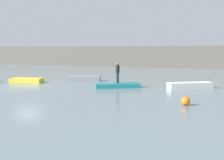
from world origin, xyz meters
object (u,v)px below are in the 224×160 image
at_px(person_dark_shirt, 118,72).
at_px(mooring_buoy, 186,101).
at_px(rowboat_yellow, 27,80).
at_px(rowboat_white, 190,85).
at_px(rowboat_grey, 85,78).
at_px(rowboat_teal, 118,85).

distance_m(person_dark_shirt, mooring_buoy, 7.60).
relative_size(rowboat_yellow, rowboat_white, 0.81).
xyz_separation_m(rowboat_grey, mooring_buoy, (9.83, -8.20, -0.01)).
height_order(rowboat_yellow, rowboat_grey, rowboat_grey).
height_order(rowboat_yellow, rowboat_white, rowboat_white).
bearing_deg(rowboat_grey, rowboat_yellow, -164.55).
relative_size(rowboat_white, mooring_buoy, 7.23).
distance_m(rowboat_yellow, rowboat_teal, 9.04).
height_order(rowboat_teal, mooring_buoy, mooring_buoy).
xyz_separation_m(rowboat_yellow, mooring_buoy, (14.55, -5.45, 0.04)).
xyz_separation_m(rowboat_yellow, rowboat_teal, (9.03, -0.34, -0.03)).
bearing_deg(rowboat_teal, mooring_buoy, -68.22).
distance_m(rowboat_yellow, person_dark_shirt, 9.11).
bearing_deg(rowboat_teal, rowboat_grey, 118.97).
bearing_deg(rowboat_grey, person_dark_shirt, -50.38).
bearing_deg(rowboat_grey, rowboat_white, -24.67).
distance_m(rowboat_yellow, rowboat_grey, 5.46).
bearing_deg(person_dark_shirt, rowboat_teal, 0.00).
xyz_separation_m(rowboat_grey, rowboat_white, (9.95, -1.73, -0.02)).
height_order(rowboat_grey, rowboat_white, rowboat_grey).
distance_m(rowboat_teal, person_dark_shirt, 1.13).
distance_m(rowboat_white, person_dark_shirt, 5.90).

